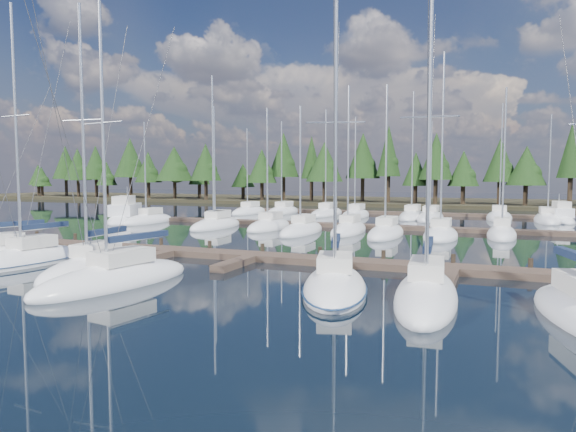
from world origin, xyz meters
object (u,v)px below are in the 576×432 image
at_px(front_sailboat_1, 28,259).
at_px(front_sailboat_5, 426,294).
at_px(front_sailboat_2, 93,269).
at_px(front_sailboat_4, 335,286).
at_px(motor_yacht_left, 125,217).
at_px(motor_yacht_right, 560,218).
at_px(front_sailboat_3, 116,279).
at_px(main_dock, 251,258).

bearing_deg(front_sailboat_1, front_sailboat_5, -0.75).
relative_size(front_sailboat_2, front_sailboat_4, 1.07).
height_order(front_sailboat_2, front_sailboat_4, front_sailboat_2).
height_order(front_sailboat_2, motor_yacht_left, front_sailboat_2).
relative_size(front_sailboat_1, motor_yacht_right, 1.96).
relative_size(front_sailboat_3, front_sailboat_5, 1.01).
bearing_deg(motor_yacht_right, front_sailboat_5, -102.17).
relative_size(main_dock, front_sailboat_4, 3.15).
xyz_separation_m(front_sailboat_1, front_sailboat_3, (8.94, -2.67, -0.02)).
bearing_deg(front_sailboat_1, main_dock, 27.36).
bearing_deg(front_sailboat_2, main_dock, 50.44).
xyz_separation_m(front_sailboat_2, front_sailboat_4, (13.41, 0.87, -0.02)).
distance_m(front_sailboat_1, front_sailboat_5, 23.51).
xyz_separation_m(main_dock, front_sailboat_2, (-6.01, -7.27, 0.10)).
relative_size(front_sailboat_1, front_sailboat_2, 1.07).
bearing_deg(main_dock, front_sailboat_3, -109.05).
height_order(front_sailboat_5, motor_yacht_right, front_sailboat_5).
distance_m(front_sailboat_2, front_sailboat_4, 13.44).
bearing_deg(front_sailboat_4, motor_yacht_right, 72.88).
bearing_deg(front_sailboat_3, front_sailboat_2, 151.26).
relative_size(front_sailboat_2, motor_yacht_left, 1.44).
bearing_deg(main_dock, front_sailboat_5, -29.53).
distance_m(front_sailboat_2, motor_yacht_right, 53.09).
distance_m(front_sailboat_5, motor_yacht_right, 45.88).
distance_m(main_dock, front_sailboat_2, 9.43).
bearing_deg(front_sailboat_5, main_dock, 150.47).
bearing_deg(motor_yacht_left, front_sailboat_1, -61.53).
distance_m(front_sailboat_3, front_sailboat_4, 10.76).
relative_size(main_dock, front_sailboat_1, 2.73).
bearing_deg(main_dock, front_sailboat_2, -129.56).
xyz_separation_m(front_sailboat_5, motor_yacht_right, (9.67, 44.85, 0.16)).
height_order(main_dock, front_sailboat_3, front_sailboat_3).
bearing_deg(front_sailboat_5, motor_yacht_right, 77.83).
bearing_deg(front_sailboat_3, front_sailboat_4, 13.34).
relative_size(front_sailboat_1, motor_yacht_left, 1.54).
bearing_deg(motor_yacht_left, front_sailboat_2, -53.30).
bearing_deg(main_dock, motor_yacht_left, 143.15).
relative_size(main_dock, motor_yacht_left, 4.22).
bearing_deg(front_sailboat_4, front_sailboat_5, -1.62).
bearing_deg(front_sailboat_5, front_sailboat_1, 179.25).
xyz_separation_m(front_sailboat_4, motor_yacht_left, (-33.30, 25.81, 0.25)).
bearing_deg(motor_yacht_left, main_dock, -36.85).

